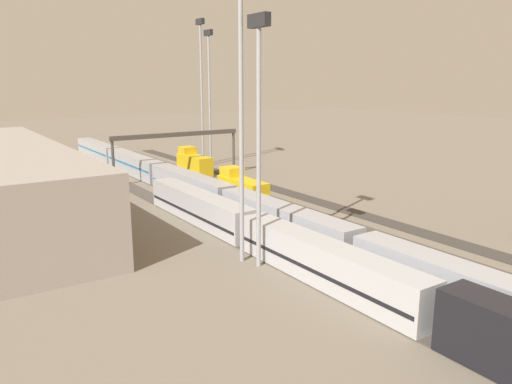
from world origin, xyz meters
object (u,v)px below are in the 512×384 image
train_on_track_3 (222,198)px  light_mast_2 (201,75)px  light_mast_1 (241,60)px  signal_gantry (177,140)px  train_on_track_4 (308,255)px  train_on_track_2 (242,189)px  train_on_track_1 (194,163)px  light_mast_3 (259,108)px  light_mast_0 (209,81)px

train_on_track_3 → light_mast_2: bearing=-24.4°
light_mast_1 → signal_gantry: size_ratio=1.27×
train_on_track_4 → train_on_track_3: bearing=-11.5°
train_on_track_3 → train_on_track_2: train_on_track_2 is taller
train_on_track_2 → light_mast_1: light_mast_1 is taller
signal_gantry → train_on_track_4: bearing=168.6°
train_on_track_1 → light_mast_3: size_ratio=0.42×
train_on_track_2 → train_on_track_1: bearing=-11.1°
train_on_track_2 → train_on_track_1: size_ratio=1.00×
light_mast_0 → signal_gantry: 20.06m
signal_gantry → light_mast_3: bearing=164.5°
train_on_track_4 → light_mast_2: size_ratio=2.17×
light_mast_3 → train_on_track_1: bearing=-19.8°
light_mast_2 → train_on_track_3: bearing=155.6°
train_on_track_3 → light_mast_1: (-17.87, 8.00, 17.80)m
train_on_track_3 → signal_gantry: signal_gantry is taller
train_on_track_3 → train_on_track_4: bearing=168.5°
light_mast_0 → light_mast_2: size_ratio=0.93×
train_on_track_3 → light_mast_1: 26.46m
train_on_track_2 → train_on_track_1: 26.04m
train_on_track_2 → light_mast_0: (33.14, -12.98, 15.81)m
train_on_track_1 → light_mast_1: 52.64m
light_mast_0 → light_mast_2: light_mast_2 is taller
train_on_track_3 → light_mast_3: size_ratio=5.84×
train_on_track_3 → light_mast_1: bearing=155.9°
train_on_track_4 → signal_gantry: size_ratio=2.66×
light_mast_1 → light_mast_3: light_mast_1 is taller
train_on_track_1 → light_mast_1: light_mast_1 is taller
train_on_track_2 → signal_gantry: signal_gantry is taller
light_mast_2 → signal_gantry: 21.10m
light_mast_0 → signal_gantry: (-11.06, 12.98, -10.55)m
train_on_track_1 → light_mast_0: light_mast_0 is taller
light_mast_3 → signal_gantry: size_ratio=0.95×
train_on_track_4 → light_mast_2: (62.21, -22.01, 17.13)m
light_mast_3 → signal_gantry: 47.21m
train_on_track_4 → train_on_track_1: (52.95, -15.00, 0.08)m
train_on_track_4 → light_mast_2: 68.17m
train_on_track_1 → signal_gantry: (-3.47, 5.00, 5.26)m
train_on_track_3 → train_on_track_1: 30.04m
light_mast_1 → signal_gantry: 46.35m
train_on_track_4 → train_on_track_1: size_ratio=6.64×
train_on_track_3 → light_mast_0: (35.91, -17.98, 15.92)m
train_on_track_3 → train_on_track_2: bearing=-61.0°
train_on_track_3 → light_mast_1: size_ratio=4.36×
train_on_track_3 → train_on_track_2: size_ratio=13.90×
train_on_track_3 → train_on_track_1: train_on_track_1 is taller
train_on_track_3 → train_on_track_2: 5.72m
train_on_track_2 → light_mast_1: size_ratio=0.31×
train_on_track_1 → train_on_track_4: bearing=164.2°
train_on_track_3 → train_on_track_1: (28.32, -10.00, 0.10)m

